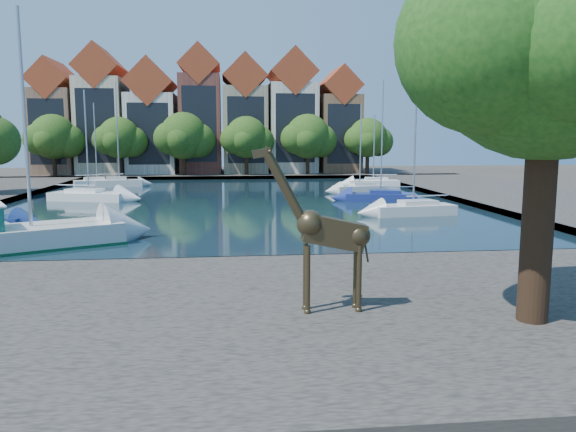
{
  "coord_description": "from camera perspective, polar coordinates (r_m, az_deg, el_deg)",
  "views": [
    {
      "loc": [
        -0.51,
        -22.62,
        5.33
      ],
      "look_at": [
        1.72,
        -2.0,
        2.41
      ],
      "focal_mm": 35.0,
      "sensor_mm": 36.0,
      "label": 1
    }
  ],
  "objects": [
    {
      "name": "sailboat_left_d",
      "position": [
        62.73,
        -16.75,
        3.44
      ],
      "size": [
        4.93,
        2.25,
        10.97
      ],
      "color": "beige",
      "rests_on": "water_basin"
    },
    {
      "name": "townhouse_west_inner",
      "position": [
        79.26,
        -13.6,
        9.26
      ],
      "size": [
        6.43,
        9.18,
        15.15
      ],
      "color": "silver",
      "rests_on": "far_quay"
    },
    {
      "name": "far_tree_far_east",
      "position": [
        75.44,
        8.17,
        7.75
      ],
      "size": [
        6.76,
        5.2,
        7.36
      ],
      "color": "#332114",
      "rests_on": "far_quay"
    },
    {
      "name": "townhouse_west_mid",
      "position": [
        80.37,
        -18.29,
        9.69
      ],
      "size": [
        5.94,
        9.18,
        16.79
      ],
      "color": "beige",
      "rests_on": "far_quay"
    },
    {
      "name": "giraffe_statue",
      "position": [
        15.5,
        3.81,
        -1.62
      ],
      "size": [
        3.18,
        0.56,
        4.56
      ],
      "color": "#3A301D",
      "rests_on": "near_quay"
    },
    {
      "name": "ground",
      "position": [
        23.24,
        -4.78,
        -5.27
      ],
      "size": [
        160.0,
        160.0,
        0.0
      ],
      "primitive_type": "plane",
      "color": "#38332B",
      "rests_on": "ground"
    },
    {
      "name": "sailboat_right_d",
      "position": [
        60.7,
        8.66,
        3.46
      ],
      "size": [
        5.48,
        2.19,
        7.6
      ],
      "color": "white",
      "rests_on": "water_basin"
    },
    {
      "name": "townhouse_west_end",
      "position": [
        81.78,
        -22.42,
        8.84
      ],
      "size": [
        5.44,
        9.18,
        14.93
      ],
      "color": "#89624B",
      "rests_on": "far_quay"
    },
    {
      "name": "townhouse_east_end",
      "position": [
        80.14,
        5.04,
        9.26
      ],
      "size": [
        5.44,
        9.18,
        14.43
      ],
      "color": "brown",
      "rests_on": "far_quay"
    },
    {
      "name": "sailboat_right_c",
      "position": [
        53.8,
        7.3,
        2.92
      ],
      "size": [
        5.25,
        2.79,
        8.32
      ],
      "color": "silver",
      "rests_on": "water_basin"
    },
    {
      "name": "far_tree_east",
      "position": [
        73.88,
        2.1,
        7.94
      ],
      "size": [
        7.54,
        5.8,
        7.84
      ],
      "color": "#332114",
      "rests_on": "far_quay"
    },
    {
      "name": "right_quay",
      "position": [
        53.38,
        22.41,
        1.95
      ],
      "size": [
        14.0,
        52.0,
        0.5
      ],
      "primitive_type": "cube",
      "color": "#4C4842",
      "rests_on": "ground"
    },
    {
      "name": "sailboat_left_e",
      "position": [
        63.93,
        -18.81,
        3.36
      ],
      "size": [
        5.01,
        3.17,
        8.86
      ],
      "color": "white",
      "rests_on": "water_basin"
    },
    {
      "name": "near_quay",
      "position": [
        16.43,
        -4.17,
        -10.02
      ],
      "size": [
        50.0,
        14.0,
        0.5
      ],
      "primitive_type": "cube",
      "color": "#4C4842",
      "rests_on": "ground"
    },
    {
      "name": "townhouse_east_inner",
      "position": [
        78.68,
        -4.42,
        9.75
      ],
      "size": [
        5.94,
        9.18,
        15.79
      ],
      "color": "tan",
      "rests_on": "far_quay"
    },
    {
      "name": "far_tree_far_west",
      "position": [
        76.18,
        -22.68,
        7.3
      ],
      "size": [
        7.28,
        5.6,
        7.68
      ],
      "color": "#332114",
      "rests_on": "far_quay"
    },
    {
      "name": "far_tree_mid_east",
      "position": [
        73.16,
        -4.18,
        7.84
      ],
      "size": [
        7.02,
        5.4,
        7.52
      ],
      "color": "#332114",
      "rests_on": "far_quay"
    },
    {
      "name": "sailboat_left_c",
      "position": [
        49.62,
        -19.55,
        2.09
      ],
      "size": [
        6.8,
        3.94,
        9.06
      ],
      "color": "white",
      "rests_on": "water_basin"
    },
    {
      "name": "sailboat_right_a",
      "position": [
        38.97,
        12.59,
        0.88
      ],
      "size": [
        5.82,
        2.67,
        9.03
      ],
      "color": "silver",
      "rests_on": "water_basin"
    },
    {
      "name": "water_basin",
      "position": [
        46.92,
        -5.52,
        1.51
      ],
      "size": [
        38.0,
        50.0,
        0.08
      ],
      "primitive_type": "cube",
      "color": "black",
      "rests_on": "ground"
    },
    {
      "name": "townhouse_center",
      "position": [
        78.74,
        -8.86,
        10.13
      ],
      "size": [
        5.44,
        9.18,
        16.93
      ],
      "color": "brown",
      "rests_on": "far_quay"
    },
    {
      "name": "sailboat_right_b",
      "position": [
        47.03,
        9.4,
        2.12
      ],
      "size": [
        6.03,
        3.1,
        9.84
      ],
      "color": "navy",
      "rests_on": "water_basin"
    },
    {
      "name": "plane_tree",
      "position": [
        16.02,
        25.38,
        15.67
      ],
      "size": [
        8.32,
        6.4,
        10.62
      ],
      "color": "#332114",
      "rests_on": "near_quay"
    },
    {
      "name": "far_tree_mid_west",
      "position": [
        73.31,
        -10.49,
        7.86
      ],
      "size": [
        7.8,
        6.0,
        8.0
      ],
      "color": "#332114",
      "rests_on": "far_quay"
    },
    {
      "name": "townhouse_east_mid",
      "position": [
        79.17,
        0.36,
        10.03
      ],
      "size": [
        6.43,
        9.18,
        16.65
      ],
      "color": "beige",
      "rests_on": "far_quay"
    },
    {
      "name": "far_quay",
      "position": [
        78.78,
        -5.81,
        4.28
      ],
      "size": [
        60.0,
        16.0,
        0.5
      ],
      "primitive_type": "cube",
      "color": "#4C4842",
      "rests_on": "ground"
    },
    {
      "name": "far_tree_west",
      "position": [
        74.33,
        -16.71,
        7.49
      ],
      "size": [
        6.76,
        5.2,
        7.36
      ],
      "color": "#332114",
      "rests_on": "far_quay"
    }
  ]
}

